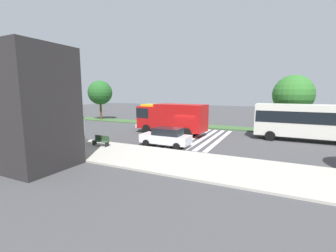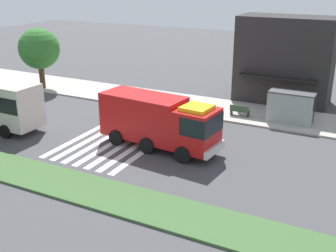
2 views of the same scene
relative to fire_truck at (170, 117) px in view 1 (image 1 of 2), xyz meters
name	(u,v)px [view 1 (image 1 of 2)]	position (x,y,z in m)	size (l,w,h in m)	color
ground_plane	(187,137)	(-2.48, 0.68, -2.00)	(120.00, 120.00, 0.00)	#424244
sidewalk	(144,157)	(-2.48, 9.80, -1.93)	(60.00, 5.57, 0.14)	#ADA89E
median_strip	(207,126)	(-2.48, -7.16, -1.93)	(60.00, 3.00, 0.14)	#3D6033
crosswalk	(196,137)	(-3.48, 0.68, -1.99)	(5.85, 11.41, 0.01)	silver
fire_truck	(170,117)	(0.00, 0.00, 0.00)	(8.70, 3.44, 3.54)	#B71414
parked_car_west	(166,137)	(-2.38, 5.82, -1.12)	(4.60, 2.05, 1.71)	silver
parked_car_mid	(35,125)	(15.94, 5.82, -1.15)	(4.51, 2.03, 1.63)	#474C51
transit_bus	(313,120)	(-14.60, -2.17, 0.18)	(10.65, 2.99, 3.69)	silver
bus_stop_shelter	(68,124)	(6.75, 8.64, -0.11)	(3.50, 1.40, 2.46)	#4C4C51
bench_near_shelter	(101,141)	(2.75, 8.62, -1.41)	(1.60, 0.50, 0.90)	#2D472D
street_lamp	(46,100)	(11.01, 7.62, 2.05)	(0.36, 0.36, 6.69)	#2D2D30
storefront_building	(14,108)	(4.78, 14.66, 1.88)	(8.31, 4.95, 7.76)	#282626
sidewalk_tree_center	(27,92)	(13.51, 8.02, 2.93)	(3.94, 3.94, 6.79)	#513823
median_tree_west	(293,95)	(-13.00, -7.16, 2.60)	(4.66, 4.66, 6.81)	#513823
median_tree_center	(100,93)	(16.83, -7.16, 2.80)	(4.19, 4.19, 6.77)	#513823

